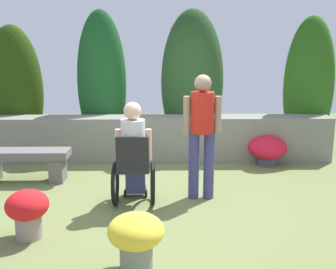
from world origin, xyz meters
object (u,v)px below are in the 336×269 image
at_px(stone_bench, 24,161).
at_px(flower_pot_purple_near, 28,210).
at_px(flower_pot_red_accent, 136,237).
at_px(person_in_wheelchair, 134,157).
at_px(flower_pot_terracotta_by_wall, 267,149).
at_px(person_standing_companion, 202,129).

relative_size(stone_bench, flower_pot_purple_near, 2.56).
bearing_deg(flower_pot_red_accent, stone_bench, 126.29).
distance_m(person_in_wheelchair, flower_pot_purple_near, 1.44).
height_order(person_in_wheelchair, flower_pot_terracotta_by_wall, person_in_wheelchair).
xyz_separation_m(stone_bench, flower_pot_purple_near, (0.64, -1.82, -0.00)).
height_order(flower_pot_purple_near, flower_pot_terracotta_by_wall, flower_pot_purple_near).
bearing_deg(person_standing_companion, flower_pot_purple_near, -145.27).
bearing_deg(flower_pot_red_accent, person_standing_companion, 66.81).
xyz_separation_m(person_in_wheelchair, flower_pot_red_accent, (0.12, -1.58, -0.29)).
distance_m(flower_pot_purple_near, flower_pot_red_accent, 1.35).
bearing_deg(person_standing_companion, person_in_wheelchair, -163.40).
distance_m(person_in_wheelchair, person_standing_companion, 0.95).
height_order(person_in_wheelchair, flower_pot_purple_near, person_in_wheelchair).
bearing_deg(flower_pot_red_accent, person_in_wheelchair, 94.35).
bearing_deg(flower_pot_purple_near, stone_bench, 109.45).
bearing_deg(stone_bench, person_standing_companion, -9.99).
relative_size(person_in_wheelchair, flower_pot_terracotta_by_wall, 2.04).
relative_size(stone_bench, flower_pot_red_accent, 2.48).
xyz_separation_m(person_in_wheelchair, flower_pot_terracotta_by_wall, (2.15, 1.68, -0.35)).
distance_m(flower_pot_terracotta_by_wall, flower_pot_red_accent, 3.84).
bearing_deg(stone_bench, flower_pot_purple_near, -64.94).
distance_m(person_standing_companion, flower_pot_red_accent, 2.01).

